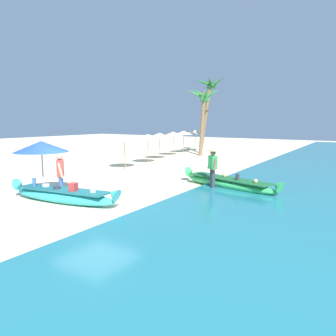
% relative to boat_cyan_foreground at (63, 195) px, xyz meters
% --- Properties ---
extents(ground_plane, '(80.00, 80.00, 0.00)m').
position_rel_boat_cyan_foreground_xyz_m(ground_plane, '(0.48, 1.03, -0.27)').
color(ground_plane, beige).
extents(boat_cyan_foreground, '(4.46, 1.38, 0.75)m').
position_rel_boat_cyan_foreground_xyz_m(boat_cyan_foreground, '(0.00, 0.00, 0.00)').
color(boat_cyan_foreground, '#33B2BC').
rests_on(boat_cyan_foreground, ground).
extents(boat_green_midground, '(4.65, 1.88, 0.74)m').
position_rel_boat_cyan_foreground_xyz_m(boat_green_midground, '(3.84, 5.08, -0.02)').
color(boat_green_midground, '#38B760').
rests_on(boat_green_midground, ground).
extents(person_vendor_hatted, '(0.55, 0.48, 1.71)m').
position_rel_boat_cyan_foreground_xyz_m(person_vendor_hatted, '(3.36, 4.58, 0.72)').
color(person_vendor_hatted, '#333842').
rests_on(person_vendor_hatted, ground).
extents(person_tourist_customer, '(0.54, 0.52, 1.62)m').
position_rel_boat_cyan_foreground_xyz_m(person_tourist_customer, '(-0.52, 0.34, 0.65)').
color(person_tourist_customer, '#3D5BA8').
rests_on(person_tourist_customer, ground).
extents(patio_umbrella_large, '(1.92, 1.92, 2.02)m').
position_rel_boat_cyan_foreground_xyz_m(patio_umbrella_large, '(-1.46, 0.28, 1.55)').
color(patio_umbrella_large, '#B7B7BC').
rests_on(patio_umbrella_large, ground).
extents(parasol_row_0, '(1.60, 1.60, 1.91)m').
position_rel_boat_cyan_foreground_xyz_m(parasol_row_0, '(-3.10, 6.72, 1.48)').
color(parasol_row_0, '#8E6B47').
rests_on(parasol_row_0, ground).
extents(parasol_row_1, '(1.60, 1.60, 1.91)m').
position_rel_boat_cyan_foreground_xyz_m(parasol_row_1, '(-3.37, 9.28, 1.48)').
color(parasol_row_1, '#8E6B47').
rests_on(parasol_row_1, ground).
extents(parasol_row_2, '(1.60, 1.60, 1.91)m').
position_rel_boat_cyan_foreground_xyz_m(parasol_row_2, '(-3.97, 11.48, 1.48)').
color(parasol_row_2, '#8E6B47').
rests_on(parasol_row_2, ground).
extents(parasol_row_3, '(1.60, 1.60, 1.91)m').
position_rel_boat_cyan_foreground_xyz_m(parasol_row_3, '(-4.42, 13.98, 1.48)').
color(parasol_row_3, '#8E6B47').
rests_on(parasol_row_3, ground).
extents(parasol_row_4, '(1.60, 1.60, 1.91)m').
position_rel_boat_cyan_foreground_xyz_m(parasol_row_4, '(-4.76, 16.19, 1.48)').
color(parasol_row_4, '#8E6B47').
rests_on(parasol_row_4, ground).
extents(parasol_row_5, '(1.60, 1.60, 1.91)m').
position_rel_boat_cyan_foreground_xyz_m(parasol_row_5, '(-4.79, 18.33, 1.48)').
color(parasol_row_5, '#8E6B47').
rests_on(parasol_row_5, ground).
extents(palm_tree_tall_inland, '(2.61, 2.27, 6.32)m').
position_rel_boat_cyan_foreground_xyz_m(palm_tree_tall_inland, '(-2.86, 16.95, 4.68)').
color(palm_tree_tall_inland, brown).
rests_on(palm_tree_tall_inland, ground).
extents(palm_tree_leaning_seaward, '(2.52, 2.72, 5.31)m').
position_rel_boat_cyan_foreground_xyz_m(palm_tree_leaning_seaward, '(-2.48, 15.32, 4.03)').
color(palm_tree_leaning_seaward, brown).
rests_on(palm_tree_leaning_seaward, ground).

